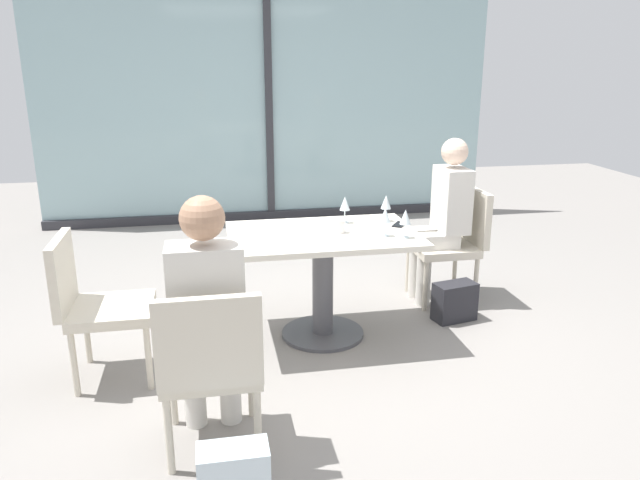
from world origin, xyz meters
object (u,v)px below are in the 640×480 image
(chair_side_end, at_px, (93,299))
(cell_phone_on_table, at_px, (400,224))
(wine_glass_1, at_px, (386,203))
(handbag_0, at_px, (455,302))
(handbag_1, at_px, (234,477))
(chair_front_left, at_px, (210,361))
(person_front_left, at_px, (208,311))
(wine_glass_0, at_px, (405,218))
(coffee_cup, at_px, (339,226))
(chair_far_right, at_px, (455,238))
(dining_table_main, at_px, (323,261))
(wine_glass_3, at_px, (345,204))
(wine_glass_2, at_px, (385,216))
(person_far_right, at_px, (443,213))

(chair_side_end, relative_size, cell_phone_on_table, 6.04)
(wine_glass_1, bearing_deg, handbag_0, -15.06)
(wine_glass_1, distance_m, handbag_1, 2.23)
(wine_glass_1, bearing_deg, chair_front_left, -131.61)
(chair_front_left, bearing_deg, person_front_left, 90.00)
(wine_glass_0, bearing_deg, chair_front_left, -141.70)
(wine_glass_0, height_order, coffee_cup, wine_glass_0)
(chair_front_left, xyz_separation_m, wine_glass_0, (1.24, 0.98, 0.37))
(chair_far_right, bearing_deg, dining_table_main, -157.47)
(wine_glass_3, bearing_deg, wine_glass_2, -63.92)
(cell_phone_on_table, height_order, handbag_1, cell_phone_on_table)
(chair_side_end, relative_size, wine_glass_0, 4.70)
(chair_side_end, distance_m, wine_glass_2, 1.82)
(coffee_cup, xyz_separation_m, cell_phone_on_table, (0.44, 0.10, -0.04))
(handbag_0, xyz_separation_m, handbag_1, (-1.66, -1.63, 0.00))
(coffee_cup, bearing_deg, cell_phone_on_table, 13.15)
(coffee_cup, bearing_deg, wine_glass_2, -26.32)
(wine_glass_3, bearing_deg, chair_far_right, 15.10)
(chair_far_right, distance_m, chair_side_end, 2.65)
(wine_glass_3, height_order, handbag_1, wine_glass_3)
(chair_far_right, height_order, handbag_1, chair_far_right)
(person_far_right, distance_m, cell_phone_on_table, 0.61)
(person_front_left, relative_size, wine_glass_2, 6.81)
(handbag_0, distance_m, handbag_1, 2.33)
(dining_table_main, height_order, person_far_right, person_far_right)
(person_front_left, distance_m, wine_glass_1, 1.79)
(dining_table_main, bearing_deg, chair_far_right, 22.53)
(chair_far_right, distance_m, cell_phone_on_table, 0.73)
(person_far_right, xyz_separation_m, wine_glass_3, (-0.82, -0.25, 0.16))
(chair_side_end, bearing_deg, wine_glass_2, 5.25)
(wine_glass_1, distance_m, handbag_0, 0.89)
(person_front_left, height_order, handbag_0, person_front_left)
(chair_side_end, bearing_deg, person_front_left, -49.92)
(wine_glass_1, distance_m, cell_phone_on_table, 0.19)
(person_far_right, distance_m, handbag_1, 2.70)
(chair_far_right, relative_size, wine_glass_3, 4.70)
(dining_table_main, distance_m, handbag_0, 1.06)
(wine_glass_0, distance_m, cell_phone_on_table, 0.33)
(coffee_cup, bearing_deg, wine_glass_1, 30.29)
(chair_side_end, bearing_deg, chair_far_right, 17.13)
(coffee_cup, height_order, handbag_1, coffee_cup)
(dining_table_main, height_order, wine_glass_2, wine_glass_2)
(person_far_right, relative_size, person_front_left, 1.00)
(wine_glass_3, bearing_deg, person_far_right, 16.99)
(wine_glass_1, relative_size, cell_phone_on_table, 1.28)
(person_far_right, xyz_separation_m, wine_glass_2, (-0.65, -0.62, 0.16))
(cell_phone_on_table, bearing_deg, chair_side_end, -133.90)
(wine_glass_3, distance_m, cell_phone_on_table, 0.40)
(wine_glass_0, bearing_deg, dining_table_main, 156.65)
(chair_side_end, distance_m, cell_phone_on_table, 2.01)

